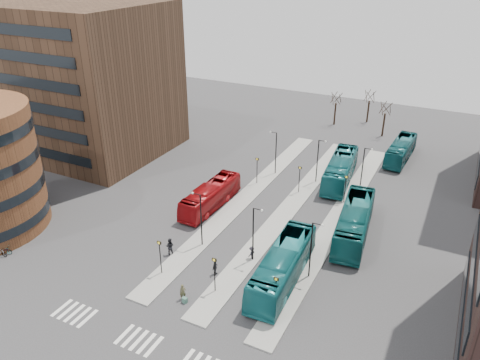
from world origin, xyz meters
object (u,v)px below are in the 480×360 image
at_px(suitcase, 185,300).
at_px(teal_bus_b, 340,170).
at_px(teal_bus_a, 283,266).
at_px(teal_bus_c, 354,222).
at_px(traveller, 183,292).
at_px(commuter_b, 215,268).
at_px(red_bus, 211,196).
at_px(teal_bus_d, 401,150).
at_px(bicycle_mid, 0,252).
at_px(commuter_a, 170,246).
at_px(commuter_c, 252,253).
at_px(bicycle_far, 4,250).

relative_size(suitcase, teal_bus_b, 0.04).
distance_m(teal_bus_a, teal_bus_c, 11.58).
relative_size(traveller, commuter_b, 1.04).
bearing_deg(teal_bus_a, teal_bus_c, 66.60).
distance_m(suitcase, red_bus, 17.55).
relative_size(red_bus, teal_bus_b, 0.86).
bearing_deg(suitcase, teal_bus_b, 87.50).
xyz_separation_m(teal_bus_d, commuter_b, (-11.10, -36.82, -0.76)).
distance_m(red_bus, teal_bus_a, 16.25).
bearing_deg(bicycle_mid, teal_bus_d, -48.61).
bearing_deg(teal_bus_a, commuter_b, -165.03).
bearing_deg(traveller, red_bus, 78.11).
height_order(suitcase, commuter_a, commuter_a).
relative_size(teal_bus_b, traveller, 7.94).
height_order(suitcase, teal_bus_d, teal_bus_d).
distance_m(teal_bus_c, bicycle_mid, 37.53).
bearing_deg(teal_bus_d, commuter_b, -104.08).
relative_size(teal_bus_d, commuter_c, 7.37).
xyz_separation_m(teal_bus_a, commuter_b, (-6.21, -2.02, -1.00)).
bearing_deg(teal_bus_a, teal_bus_b, 89.78).
bearing_deg(commuter_c, teal_bus_c, 148.12).
bearing_deg(bicycle_far, commuter_b, -93.27).
relative_size(bicycle_mid, bicycle_far, 0.99).
bearing_deg(commuter_b, red_bus, 31.96).
distance_m(commuter_a, bicycle_mid, 17.53).
distance_m(teal_bus_d, commuter_b, 38.47).
bearing_deg(commuter_b, bicycle_far, 108.22).
xyz_separation_m(suitcase, bicycle_far, (-20.87, -2.14, 0.17)).
xyz_separation_m(suitcase, teal_bus_c, (10.66, 17.67, 1.52)).
height_order(teal_bus_b, commuter_c, teal_bus_b).
xyz_separation_m(suitcase, bicycle_mid, (-20.87, -2.64, 0.23)).
relative_size(teal_bus_a, commuter_a, 6.75).
height_order(teal_bus_d, traveller, teal_bus_d).
bearing_deg(traveller, teal_bus_d, 40.49).
relative_size(suitcase, commuter_b, 0.35).
bearing_deg(teal_bus_a, traveller, -140.15).
distance_m(teal_bus_d, commuter_c, 34.20).
relative_size(red_bus, commuter_c, 7.31).
height_order(commuter_b, bicycle_far, commuter_b).
bearing_deg(commuter_c, teal_bus_b, -177.65).
relative_size(suitcase, commuter_a, 0.28).
relative_size(teal_bus_c, bicycle_mid, 7.73).
bearing_deg(commuter_a, teal_bus_d, -134.06).
bearing_deg(commuter_a, teal_bus_b, -132.71).
relative_size(red_bus, bicycle_far, 6.50).
height_order(teal_bus_d, bicycle_mid, teal_bus_d).
relative_size(teal_bus_b, commuter_b, 8.24).
bearing_deg(commuter_a, bicycle_mid, 9.41).
relative_size(teal_bus_b, teal_bus_d, 1.15).
distance_m(traveller, commuter_b, 4.55).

